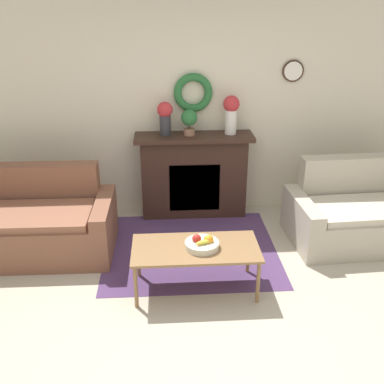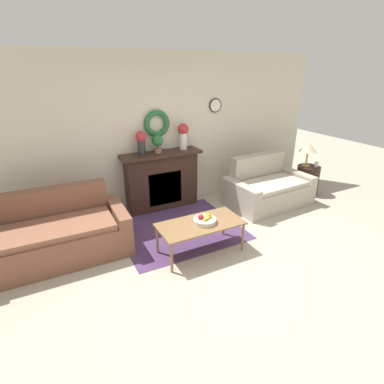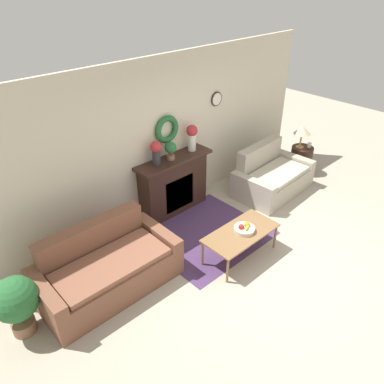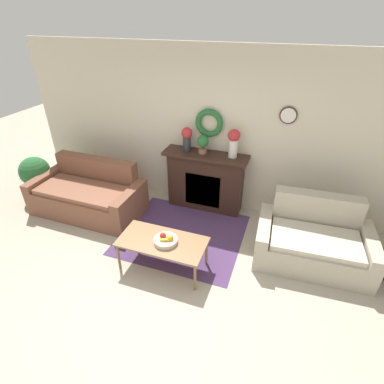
% 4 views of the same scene
% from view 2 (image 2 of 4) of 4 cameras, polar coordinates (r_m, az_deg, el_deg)
% --- Properties ---
extents(ground_plane, '(16.00, 16.00, 0.00)m').
position_cam_2_polar(ground_plane, '(4.03, 6.80, -14.61)').
color(ground_plane, '#ADA38E').
extents(floor_rug, '(1.88, 1.68, 0.01)m').
position_cam_2_polar(floor_rug, '(4.92, -2.58, -6.92)').
color(floor_rug, '#4C335B').
rests_on(floor_rug, ground_plane).
extents(wall_back, '(6.80, 0.16, 2.70)m').
position_cam_2_polar(wall_back, '(5.44, -6.80, 11.13)').
color(wall_back, beige).
rests_on(wall_back, ground_plane).
extents(fireplace, '(1.43, 0.41, 1.05)m').
position_cam_2_polar(fireplace, '(5.48, -5.76, 2.30)').
color(fireplace, '#331E16').
rests_on(fireplace, ground_plane).
extents(couch_left, '(1.90, 0.96, 0.88)m').
position_cam_2_polar(couch_left, '(4.52, -24.50, -7.48)').
color(couch_left, brown).
rests_on(couch_left, ground_plane).
extents(loveseat_right, '(1.59, 1.01, 0.89)m').
position_cam_2_polar(loveseat_right, '(5.86, 14.11, 0.67)').
color(loveseat_right, '#B2A893').
rests_on(loveseat_right, ground_plane).
extents(coffee_table, '(1.18, 0.58, 0.46)m').
position_cam_2_polar(coffee_table, '(4.14, 1.63, -6.41)').
color(coffee_table, olive).
rests_on(coffee_table, ground_plane).
extents(fruit_bowl, '(0.32, 0.32, 0.12)m').
position_cam_2_polar(fruit_bowl, '(4.12, 2.49, -5.28)').
color(fruit_bowl, beige).
rests_on(fruit_bowl, coffee_table).
extents(side_table_by_loveseat, '(0.45, 0.45, 0.57)m').
position_cam_2_polar(side_table_by_loveseat, '(6.64, 21.11, 2.25)').
color(side_table_by_loveseat, '#331E16').
rests_on(side_table_by_loveseat, ground_plane).
extents(table_lamp, '(0.34, 0.34, 0.48)m').
position_cam_2_polar(table_lamp, '(6.44, 21.30, 7.82)').
color(table_lamp, '#B28E42').
rests_on(table_lamp, side_table_by_loveseat).
extents(mug, '(0.08, 0.08, 0.10)m').
position_cam_2_polar(mug, '(6.56, 22.62, 4.86)').
color(mug, silver).
rests_on(mug, side_table_by_loveseat).
extents(vase_on_mantel_left, '(0.18, 0.18, 0.40)m').
position_cam_2_polar(vase_on_mantel_left, '(5.16, -9.66, 9.56)').
color(vase_on_mantel_left, '#2D2D33').
rests_on(vase_on_mantel_left, fireplace).
extents(vase_on_mantel_right, '(0.20, 0.20, 0.46)m').
position_cam_2_polar(vase_on_mantel_right, '(5.43, -1.69, 10.93)').
color(vase_on_mantel_right, silver).
rests_on(vase_on_mantel_right, fireplace).
extents(potted_plant_on_mantel, '(0.20, 0.20, 0.31)m').
position_cam_2_polar(potted_plant_on_mantel, '(5.24, -6.57, 9.42)').
color(potted_plant_on_mantel, '#8E664C').
rests_on(potted_plant_on_mantel, fireplace).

